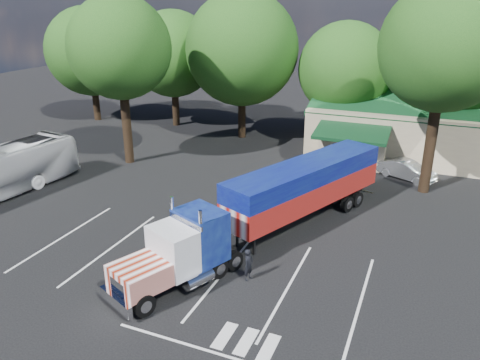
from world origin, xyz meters
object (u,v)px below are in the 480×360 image
at_px(semi_truck, 277,199).
at_px(woman, 249,265).
at_px(bicycle, 279,196).
at_px(silver_sedan, 407,170).

distance_m(semi_truck, woman, 4.83).
xyz_separation_m(semi_truck, bicycle, (-1.21, 4.15, -1.64)).
relative_size(woman, silver_sedan, 0.38).
relative_size(semi_truck, silver_sedan, 4.26).
xyz_separation_m(semi_truck, woman, (0.18, -4.63, -1.38)).
bearing_deg(silver_sedan, bicycle, 162.33).
height_order(bicycle, silver_sedan, silver_sedan).
height_order(woman, bicycle, woman).
height_order(semi_truck, woman, semi_truck).
relative_size(semi_truck, woman, 11.34).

